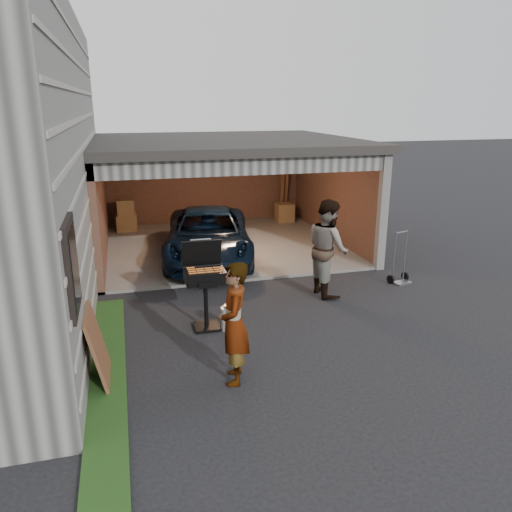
# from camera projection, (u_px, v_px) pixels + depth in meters

# --- Properties ---
(ground) EXTENTS (80.00, 80.00, 0.00)m
(ground) POSITION_uv_depth(u_px,v_px,m) (261.00, 361.00, 7.63)
(ground) COLOR black
(ground) RESTS_ON ground
(groundcover_strip) EXTENTS (0.50, 8.00, 0.06)m
(groundcover_strip) POSITION_uv_depth(u_px,v_px,m) (107.00, 422.00, 6.14)
(groundcover_strip) COLOR #193814
(groundcover_strip) RESTS_ON ground
(garage) EXTENTS (6.80, 6.30, 2.90)m
(garage) POSITION_uv_depth(u_px,v_px,m) (221.00, 176.00, 13.53)
(garage) COLOR #605E59
(garage) RESTS_ON ground
(minivan) EXTENTS (2.72, 4.66, 1.22)m
(minivan) POSITION_uv_depth(u_px,v_px,m) (208.00, 238.00, 12.27)
(minivan) COLOR black
(minivan) RESTS_ON ground
(woman) EXTENTS (0.55, 0.72, 1.76)m
(woman) POSITION_uv_depth(u_px,v_px,m) (234.00, 324.00, 6.86)
(woman) COLOR #A2B4CB
(woman) RESTS_ON ground
(man) EXTENTS (0.78, 0.99, 1.97)m
(man) POSITION_uv_depth(u_px,v_px,m) (328.00, 248.00, 10.07)
(man) COLOR #402919
(man) RESTS_ON ground
(bbq_grill) EXTENTS (0.69, 0.60, 1.53)m
(bbq_grill) POSITION_uv_depth(u_px,v_px,m) (205.00, 279.00, 8.53)
(bbq_grill) COLOR black
(bbq_grill) RESTS_ON ground
(propane_tank) EXTENTS (0.34, 0.34, 0.41)m
(propane_tank) POSITION_uv_depth(u_px,v_px,m) (229.00, 318.00, 8.65)
(propane_tank) COLOR silver
(propane_tank) RESTS_ON ground
(plywood_panel) EXTENTS (0.27, 0.97, 1.07)m
(plywood_panel) POSITION_uv_depth(u_px,v_px,m) (98.00, 347.00, 6.94)
(plywood_panel) COLOR brown
(plywood_panel) RESTS_ON ground
(hand_truck) EXTENTS (0.51, 0.44, 1.16)m
(hand_truck) POSITION_uv_depth(u_px,v_px,m) (400.00, 273.00, 10.90)
(hand_truck) COLOR gray
(hand_truck) RESTS_ON ground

